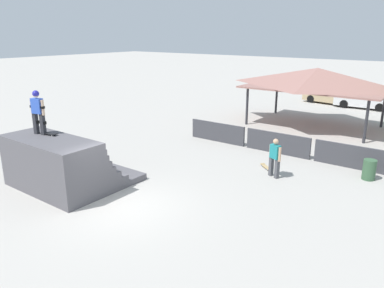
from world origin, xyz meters
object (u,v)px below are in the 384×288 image
Objects in this scene: parked_car_tan at (329,96)px; skateboard_on_deck at (49,134)px; skater_on_deck at (38,109)px; bystander_walking at (275,156)px; parked_car_white at (363,101)px; trash_bin at (369,170)px; skateboard_on_ground at (266,166)px.

skateboard_on_deck is at bearing -88.62° from parked_car_tan.
skater_on_deck is 1.01m from skateboard_on_deck.
skateboard_on_deck is 0.18× the size of parked_car_tan.
parked_car_white is (-0.73, 18.11, -0.32)m from bystander_walking.
skater_on_deck reaches higher than trash_bin.
skateboard_on_ground is at bearing 38.61° from skateboard_on_deck.
skater_on_deck is 13.45m from trash_bin.
parked_car_tan is at bearing -41.79° from skateboard_on_ground.
parked_car_tan is 2.94m from parked_car_white.
parked_car_white is (6.34, 24.24, -2.42)m from skater_on_deck.
parked_car_tan is (3.45, 24.76, -2.42)m from skater_on_deck.
skateboard_on_deck is 1.03× the size of skateboard_on_ground.
skater_on_deck is 9.83m from skateboard_on_ground.
trash_bin is 0.20× the size of parked_car_tan.
parked_car_tan and parked_car_white have the same top height.
trash_bin is (10.32, 8.22, -2.60)m from skater_on_deck.
skater_on_deck is at bearing -141.49° from trash_bin.
skateboard_on_deck is at bearing 65.07° from bystander_walking.
bystander_walking is at bearing -70.57° from parked_car_tan.
trash_bin is 16.51m from parked_car_white.
skater_on_deck reaches higher than parked_car_tan.
parked_car_white is (5.94, 24.11, -1.50)m from skateboard_on_deck.
skater_on_deck is 2.19× the size of skateboard_on_deck.
parked_car_white is (0.03, 17.31, 0.54)m from skateboard_on_ground.
parked_car_tan is 1.00× the size of parked_car_white.
skateboard_on_ground is (-0.76, 0.80, -0.87)m from bystander_walking.
parked_car_tan is (-6.87, 16.54, 0.18)m from trash_bin.
skateboard_on_ground is at bearing -162.21° from trash_bin.
skater_on_deck reaches higher than skateboard_on_ground.
parked_car_tan reaches higher than trash_bin.
skateboard_on_deck reaches higher than parked_car_white.
parked_car_tan is at bearing 167.27° from parked_car_white.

